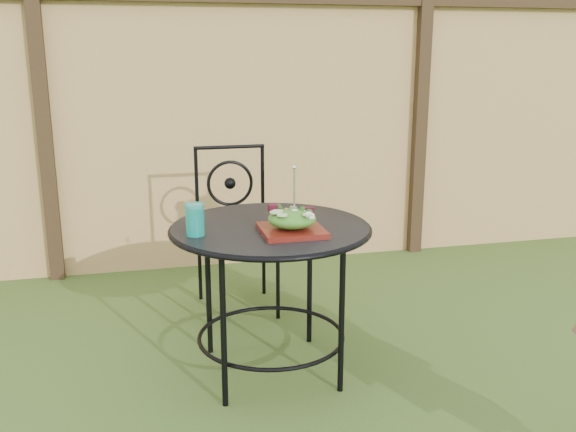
% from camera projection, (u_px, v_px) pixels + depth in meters
% --- Properties ---
extents(ground, '(60.00, 60.00, 0.00)m').
position_uv_depth(ground, '(340.00, 427.00, 2.63)').
color(ground, '#254014').
rests_on(ground, ground).
extents(fence, '(8.00, 0.12, 1.90)m').
position_uv_depth(fence, '(244.00, 132.00, 4.45)').
color(fence, '#E7B872').
rests_on(fence, ground).
extents(patio_table, '(0.92, 0.92, 0.72)m').
position_uv_depth(patio_table, '(271.00, 254.00, 2.95)').
color(patio_table, black).
rests_on(patio_table, ground).
extents(patio_chair, '(0.46, 0.46, 0.95)m').
position_uv_depth(patio_chair, '(235.00, 225.00, 3.76)').
color(patio_chair, black).
rests_on(patio_chair, ground).
extents(salad_plate, '(0.27, 0.27, 0.02)m').
position_uv_depth(salad_plate, '(292.00, 230.00, 2.79)').
color(salad_plate, '#4C100A').
rests_on(salad_plate, patio_table).
extents(salad, '(0.21, 0.21, 0.08)m').
position_uv_depth(salad, '(292.00, 219.00, 2.78)').
color(salad, '#235614').
rests_on(salad, salad_plate).
extents(fork, '(0.01, 0.01, 0.18)m').
position_uv_depth(fork, '(294.00, 189.00, 2.75)').
color(fork, silver).
rests_on(fork, salad).
extents(drinking_glass, '(0.08, 0.08, 0.14)m').
position_uv_depth(drinking_glass, '(195.00, 220.00, 2.74)').
color(drinking_glass, '#0C8F7E').
rests_on(drinking_glass, patio_table).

